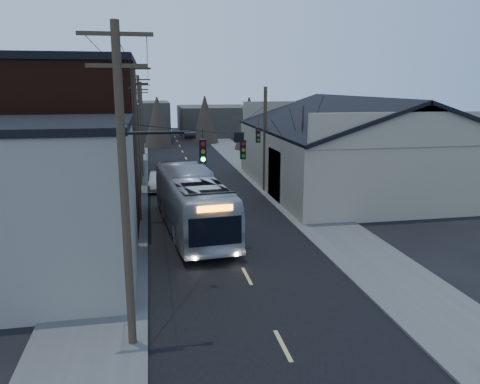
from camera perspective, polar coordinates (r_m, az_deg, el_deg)
name	(u,v)px	position (r m, az deg, el deg)	size (l,w,h in m)	color
ground	(301,382)	(15.16, 7.49, -21.96)	(160.00, 160.00, 0.00)	black
road_surface	(198,182)	(42.83, -5.14, 1.27)	(9.00, 110.00, 0.02)	black
sidewalk_left	(125,184)	(42.69, -13.86, 0.97)	(4.00, 110.00, 0.12)	#474744
sidewalk_right	(267,178)	(43.93, 3.32, 1.66)	(4.00, 110.00, 0.12)	#474744
building_clapboard	(38,207)	(21.92, -23.41, -1.72)	(8.00, 8.00, 7.00)	gray
building_brick	(58,143)	(32.49, -21.34, 5.62)	(10.00, 12.00, 10.00)	black
building_left_far	(94,138)	(48.32, -17.32, 6.26)	(9.00, 14.00, 7.00)	#332E28
warehouse	(356,156)	(40.98, 13.98, 4.22)	(16.16, 20.60, 7.73)	gray
building_far_left	(137,121)	(76.98, -12.40, 8.45)	(10.00, 12.00, 6.00)	#332E28
building_far_right	(214,121)	(82.73, -3.17, 8.68)	(12.00, 14.00, 5.00)	#332E28
bare_tree	(302,157)	(33.86, 7.55, 4.27)	(0.40, 0.40, 7.20)	black
utility_lines	(164,135)	(36.09, -9.30, 6.91)	(11.24, 45.28, 10.50)	#382B1E
bus	(192,201)	(28.31, -5.86, -1.16)	(2.99, 12.77, 3.56)	#A5A9B1
parked_car	(160,181)	(39.86, -9.77, 1.32)	(1.56, 4.47, 1.47)	#ABADB3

